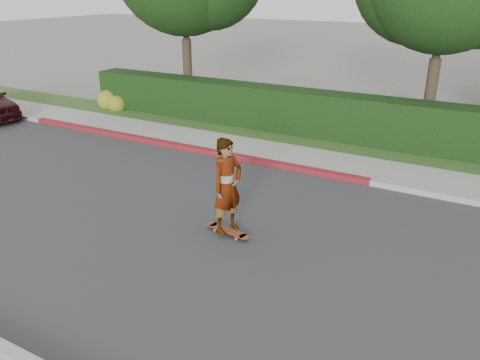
# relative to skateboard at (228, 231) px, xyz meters

# --- Properties ---
(ground) EXTENTS (120.00, 120.00, 0.00)m
(ground) POSITION_rel_skateboard_xyz_m (0.84, -0.21, -0.09)
(ground) COLOR slate
(ground) RESTS_ON ground
(road) EXTENTS (60.00, 8.00, 0.01)m
(road) POSITION_rel_skateboard_xyz_m (0.84, -0.21, -0.09)
(road) COLOR #2D2D30
(road) RESTS_ON ground
(curb_far) EXTENTS (60.00, 0.20, 0.15)m
(curb_far) POSITION_rel_skateboard_xyz_m (0.84, 3.89, -0.02)
(curb_far) COLOR #9E9E99
(curb_far) RESTS_ON ground
(curb_red_section) EXTENTS (12.00, 0.21, 0.15)m
(curb_red_section) POSITION_rel_skateboard_xyz_m (-4.16, 3.89, -0.01)
(curb_red_section) COLOR maroon
(curb_red_section) RESTS_ON ground
(sidewalk_far) EXTENTS (60.00, 1.60, 0.12)m
(sidewalk_far) POSITION_rel_skateboard_xyz_m (0.84, 4.79, -0.03)
(sidewalk_far) COLOR gray
(sidewalk_far) RESTS_ON ground
(planting_strip) EXTENTS (60.00, 1.60, 0.10)m
(planting_strip) POSITION_rel_skateboard_xyz_m (0.84, 6.39, -0.04)
(planting_strip) COLOR #2D4C1E
(planting_strip) RESTS_ON ground
(hedge) EXTENTS (15.00, 1.00, 1.50)m
(hedge) POSITION_rel_skateboard_xyz_m (-2.16, 6.99, 0.66)
(hedge) COLOR black
(hedge) RESTS_ON ground
(flowering_shrub) EXTENTS (1.40, 1.00, 0.90)m
(flowering_shrub) POSITION_rel_skateboard_xyz_m (-9.16, 6.53, 0.24)
(flowering_shrub) COLOR #2D4C19
(flowering_shrub) RESTS_ON ground
(skateboard) EXTENTS (1.05, 0.37, 0.10)m
(skateboard) POSITION_rel_skateboard_xyz_m (0.00, 0.00, 0.00)
(skateboard) COLOR #BF5234
(skateboard) RESTS_ON ground
(skateboarder) EXTENTS (0.64, 0.80, 1.90)m
(skateboarder) POSITION_rel_skateboard_xyz_m (-0.00, 0.00, 0.97)
(skateboarder) COLOR white
(skateboarder) RESTS_ON skateboard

